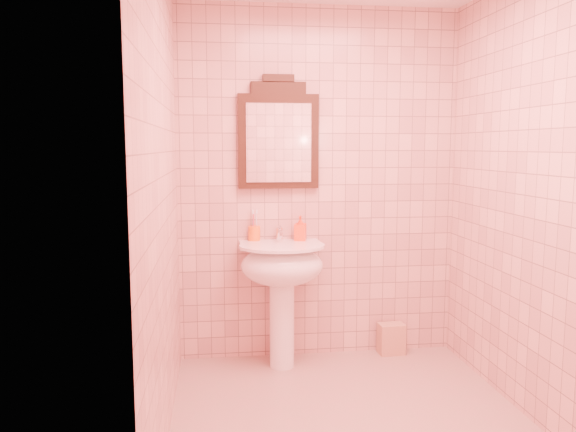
{
  "coord_description": "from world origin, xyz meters",
  "views": [
    {
      "loc": [
        -0.73,
        -2.85,
        1.52
      ],
      "look_at": [
        -0.29,
        0.55,
        1.1
      ],
      "focal_mm": 35.0,
      "sensor_mm": 36.0,
      "label": 1
    }
  ],
  "objects": [
    {
      "name": "pedestal_sink",
      "position": [
        -0.29,
        0.87,
        0.66
      ],
      "size": [
        0.58,
        0.58,
        0.86
      ],
      "color": "white",
      "rests_on": "floor"
    },
    {
      "name": "mirror",
      "position": [
        -0.29,
        1.07,
        1.59
      ],
      "size": [
        0.56,
        0.06,
        0.79
      ],
      "color": "black",
      "rests_on": "back_wall"
    },
    {
      "name": "back_wall",
      "position": [
        0.0,
        1.1,
        1.25
      ],
      "size": [
        2.0,
        0.02,
        2.5
      ],
      "primitive_type": "cube",
      "color": "beige",
      "rests_on": "floor"
    },
    {
      "name": "toothbrush_cup",
      "position": [
        -0.47,
        1.05,
        0.92
      ],
      "size": [
        0.08,
        0.08,
        0.19
      ],
      "rotation": [
        0.0,
        0.0,
        0.09
      ],
      "color": "orange",
      "rests_on": "pedestal_sink"
    },
    {
      "name": "soap_dispenser",
      "position": [
        -0.15,
        1.02,
        0.95
      ],
      "size": [
        0.1,
        0.1,
        0.18
      ],
      "primitive_type": "imported",
      "rotation": [
        0.0,
        0.0,
        -0.27
      ],
      "color": "#FF4015",
      "rests_on": "pedestal_sink"
    },
    {
      "name": "towel",
      "position": [
        0.54,
        1.02,
        0.11
      ],
      "size": [
        0.19,
        0.13,
        0.23
      ],
      "primitive_type": "cube",
      "rotation": [
        0.0,
        0.0,
        0.05
      ],
      "color": "tan",
      "rests_on": "floor"
    },
    {
      "name": "faucet",
      "position": [
        -0.29,
        1.01,
        0.92
      ],
      "size": [
        0.04,
        0.16,
        0.11
      ],
      "color": "white",
      "rests_on": "pedestal_sink"
    },
    {
      "name": "floor",
      "position": [
        0.0,
        0.0,
        0.0
      ],
      "size": [
        2.2,
        2.2,
        0.0
      ],
      "primitive_type": "plane",
      "color": "tan",
      "rests_on": "ground"
    }
  ]
}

